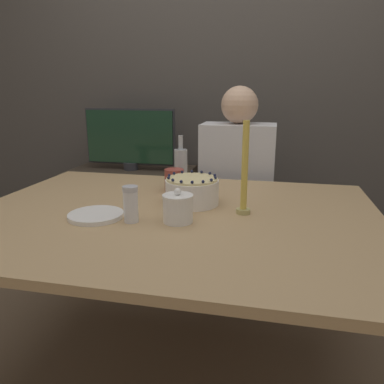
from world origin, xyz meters
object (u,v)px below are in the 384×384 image
object	(u,v)px
sugar_shaker	(131,204)
cake	(192,191)
candle	(244,176)
person_man_blue_shirt	(236,207)
sugar_bowl	(178,208)
tv_monitor	(130,138)
bottle	(181,166)

from	to	relation	value
sugar_shaker	cake	bearing A→B (deg)	57.48
candle	person_man_blue_shirt	size ratio (longest dim) A/B	0.29
person_man_blue_shirt	cake	bearing A→B (deg)	79.99
sugar_bowl	person_man_blue_shirt	world-z (taller)	person_man_blue_shirt
tv_monitor	candle	bearing A→B (deg)	-50.97
sugar_shaker	tv_monitor	world-z (taller)	tv_monitor
cake	sugar_bowl	world-z (taller)	sugar_bowl
sugar_bowl	person_man_blue_shirt	size ratio (longest dim) A/B	0.10
sugar_bowl	candle	distance (m)	0.27
sugar_bowl	tv_monitor	size ratio (longest dim) A/B	0.19
tv_monitor	bottle	bearing A→B (deg)	-52.48
cake	candle	world-z (taller)	candle
candle	person_man_blue_shirt	bearing A→B (deg)	97.42
sugar_bowl	person_man_blue_shirt	distance (m)	0.91
sugar_shaker	bottle	bearing A→B (deg)	85.86
tv_monitor	sugar_shaker	bearing A→B (deg)	-68.40
sugar_bowl	cake	bearing A→B (deg)	89.55
cake	tv_monitor	size ratio (longest dim) A/B	0.34
cake	person_man_blue_shirt	xyz separation A→B (m)	(0.12, 0.65, -0.26)
sugar_bowl	tv_monitor	world-z (taller)	tv_monitor
cake	bottle	size ratio (longest dim) A/B	0.90
candle	bottle	xyz separation A→B (m)	(-0.33, 0.37, -0.05)
cake	sugar_shaker	xyz separation A→B (m)	(-0.16, -0.25, 0.01)
bottle	cake	bearing A→B (deg)	-67.88
sugar_bowl	bottle	bearing A→B (deg)	103.03
person_man_blue_shirt	sugar_shaker	bearing A→B (deg)	73.09
tv_monitor	cake	bearing A→B (deg)	-56.61
person_man_blue_shirt	tv_monitor	size ratio (longest dim) A/B	1.89
bottle	person_man_blue_shirt	distance (m)	0.52
cake	candle	bearing A→B (deg)	-19.84
sugar_shaker	tv_monitor	xyz separation A→B (m)	(-0.49, 1.23, 0.06)
candle	bottle	size ratio (longest dim) A/B	1.44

